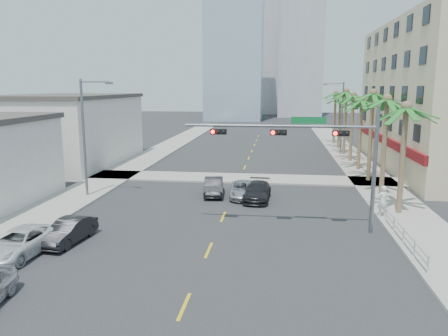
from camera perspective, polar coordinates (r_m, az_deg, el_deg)
name	(u,v)px	position (r m, az deg, el deg)	size (l,w,h in m)	color
ground	(194,284)	(19.68, -3.94, -14.87)	(260.00, 260.00, 0.00)	#262628
sidewalk_right	(378,187)	(39.27, 19.51, -2.33)	(4.00, 120.00, 0.15)	gray
sidewalk_left	(107,179)	(41.37, -15.00, -1.45)	(4.00, 120.00, 0.15)	gray
sidewalk_cross	(240,178)	(40.45, 2.05, -1.35)	(80.00, 4.00, 0.15)	gray
building_left_far	(68,131)	(51.15, -19.65, 4.55)	(11.00, 18.00, 7.20)	beige
tower_far_left	(235,23)	(114.07, 1.41, 18.45)	(14.00, 14.00, 48.00)	#99B2C6
tower_far_right	(302,7)	(129.34, 10.15, 20.05)	(12.00, 12.00, 60.00)	#ADADB2
tower_far_center	(260,46)	(143.12, 4.74, 15.61)	(16.00, 16.00, 42.00)	#ADADB2
traffic_signal_mast	(318,146)	(25.70, 12.21, 2.78)	(11.12, 0.54, 7.20)	slate
palm_tree_0	(406,108)	(30.54, 22.73, 7.22)	(4.80, 4.80, 7.80)	brown
palm_tree_1	(387,100)	(35.56, 20.56, 8.29)	(4.80, 4.80, 8.16)	brown
palm_tree_2	(373,94)	(40.63, 18.92, 9.09)	(4.80, 4.80, 8.52)	brown
palm_tree_3	(362,100)	(45.76, 17.56, 8.40)	(4.80, 4.80, 7.80)	brown
palm_tree_4	(353,96)	(50.87, 16.55, 9.03)	(4.80, 4.80, 8.16)	brown
palm_tree_5	(347,92)	(56.01, 15.72, 9.53)	(4.80, 4.80, 8.52)	brown
palm_tree_6	(341,97)	(61.17, 14.98, 8.97)	(4.80, 4.80, 7.80)	brown
palm_tree_7	(336,94)	(66.32, 14.40, 9.40)	(4.80, 4.80, 8.16)	brown
streetlight_left	(86,132)	(34.78, -17.57, 4.51)	(2.55, 0.25, 9.00)	slate
streetlight_right	(340,114)	(56.02, 14.96, 6.78)	(2.55, 0.25, 9.00)	slate
guardrail	(404,234)	(25.59, 22.41, -7.93)	(0.08, 8.08, 1.00)	silver
car_parked_mid	(69,231)	(25.61, -19.62, -7.77)	(1.38, 3.97, 1.31)	black
car_parked_far	(19,243)	(24.67, -25.18, -8.83)	(2.24, 4.85, 1.35)	silver
car_lane_left	(214,187)	(34.46, -1.36, -2.43)	(1.44, 4.13, 1.36)	black
car_lane_center	(244,190)	(33.75, 2.57, -2.83)	(2.04, 4.43, 1.23)	#B7B7BC
car_lane_right	(257,191)	(33.05, 4.37, -3.05)	(1.87, 4.60, 1.33)	black
pedestrian	(383,201)	(30.16, 20.01, -4.05)	(0.73, 0.48, 2.01)	white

